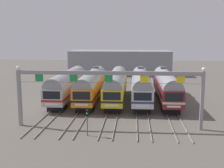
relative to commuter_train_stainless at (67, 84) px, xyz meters
name	(u,v)px	position (x,y,z in m)	size (l,w,h in m)	color
ground_plane	(116,101)	(7.88, 0.01, -2.69)	(160.00, 160.00, 0.00)	#5B564F
track_bed	(121,84)	(7.88, 17.01, -2.61)	(17.27, 70.00, 0.15)	gray
commuter_train_stainless	(67,84)	(0.00, 0.00, 0.00)	(2.88, 18.06, 4.77)	#B2B5BA
commuter_train_orange	(92,84)	(3.94, 0.00, 0.00)	(2.88, 18.06, 5.05)	orange
commuter_train_yellow	(116,85)	(7.88, 0.00, 0.00)	(2.88, 18.06, 4.77)	gold
commuter_train_silver	(141,85)	(11.82, 0.00, 0.00)	(2.88, 18.06, 5.05)	silver
commuter_train_maroon	(166,85)	(15.77, 0.00, 0.00)	(2.88, 18.06, 5.05)	maroon
catenary_gantry	(109,82)	(7.88, -13.49, 2.54)	(21.01, 0.44, 6.97)	gray
yard_signal_mast	(87,118)	(5.91, -16.43, -0.74)	(0.28, 0.35, 2.78)	#59595E
maintenance_building	(120,62)	(6.88, 33.85, 0.53)	(27.08, 10.00, 6.44)	gray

